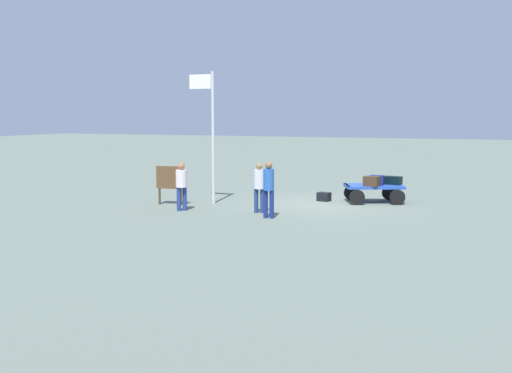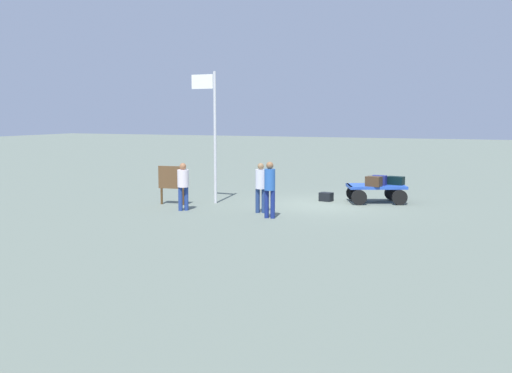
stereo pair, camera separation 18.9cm
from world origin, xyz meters
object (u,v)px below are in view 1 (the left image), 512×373
Objects in this scene: suitcase_navy at (393,180)px; worker_supervisor at (182,183)px; suitcase_olive at (372,181)px; worker_trailing at (259,184)px; suitcase_maroon at (377,180)px; flagpole at (210,126)px; luggage_cart at (373,189)px; suitcase_dark at (324,197)px; signboard at (170,180)px; worker_lead at (269,185)px.

worker_supervisor is at bearing 37.04° from suitcase_navy.
worker_trailing reaches higher than suitcase_olive.
suitcase_maroon is at bearing -129.21° from worker_trailing.
flagpole reaches higher than suitcase_navy.
suitcase_maroon is (-0.11, -0.04, 0.33)m from luggage_cart.
luggage_cart reaches higher than suitcase_dark.
signboard is (1.14, 0.91, -1.89)m from flagpole.
signboard is (4.77, 2.90, 0.72)m from suitcase_dark.
suitcase_maroon is at bearing 31.52° from suitcase_navy.
worker_supervisor is (6.13, 4.63, 0.15)m from suitcase_navy.
suitcase_dark is 0.31× the size of worker_trailing.
suitcase_olive is at bearing -160.60° from flagpole.
suitcase_olive reaches higher than suitcase_dark.
worker_trailing is at bearing -52.62° from worker_lead.
suitcase_navy is 0.63m from suitcase_maroon.
suitcase_dark is 3.67m from worker_trailing.
suitcase_dark is 0.29× the size of worker_lead.
luggage_cart is at bearing -128.48° from worker_trailing.
signboard reaches higher than luggage_cart.
suitcase_olive is 1.15× the size of suitcase_dark.
suitcase_olive is 4.42m from worker_trailing.
suitcase_dark is (1.73, 0.34, -0.32)m from luggage_cart.
suitcase_navy is at bearing -142.96° from worker_supervisor.
worker_trailing is (0.64, -0.83, -0.07)m from worker_lead.
suitcase_navy is at bearing -150.13° from luggage_cart.
worker_lead is 0.37× the size of flagpole.
suitcase_olive reaches higher than luggage_cart.
worker_trailing reaches higher than suitcase_maroon.
flagpole reaches higher than signboard.
flagpole is (3.63, 2.00, 2.61)m from suitcase_dark.
suitcase_dark is 5.63m from signboard.
worker_lead is (2.43, 4.59, 0.20)m from suitcase_maroon.
signboard reaches higher than suitcase_maroon.
suitcase_maroon is 0.32× the size of worker_supervisor.
suitcase_olive is 0.92× the size of suitcase_navy.
signboard reaches higher than suitcase_dark.
signboard is at bearing 38.47° from flagpole.
flagpole is at bearing -29.72° from worker_trailing.
luggage_cart is 4.01× the size of suitcase_olive.
worker_trailing is at bearing -167.85° from worker_supervisor.
suitcase_maroon is at bearing -142.47° from worker_supervisor.
suitcase_dark is at bearing 10.97° from luggage_cart.
signboard reaches higher than suitcase_navy.
flagpole reaches higher than worker_lead.
worker_trailing is at bearing 50.79° from suitcase_maroon.
suitcase_navy is 0.47× the size of signboard.
worker_supervisor is (3.17, -0.29, -0.07)m from worker_lead.
suitcase_olive is 0.37× the size of worker_supervisor.
suitcase_olive is at bearing 52.33° from suitcase_navy.
worker_lead is (2.34, 4.11, 0.20)m from suitcase_olive.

